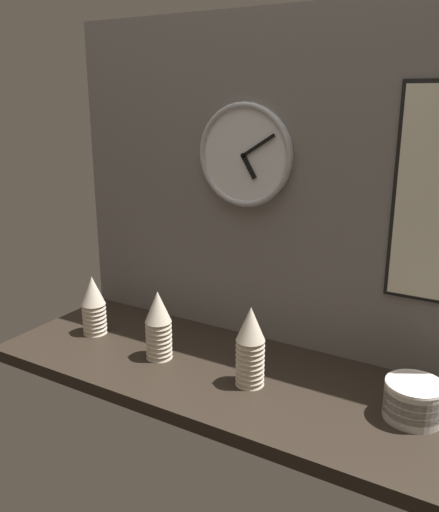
% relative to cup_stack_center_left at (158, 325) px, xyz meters
% --- Properties ---
extents(ground_plane, '(1.60, 0.56, 0.04)m').
position_rel_cup_stack_center_left_xyz_m(ground_plane, '(0.28, 0.05, -0.13)').
color(ground_plane, black).
extents(wall_tiled_back, '(1.60, 0.03, 1.05)m').
position_rel_cup_stack_center_left_xyz_m(wall_tiled_back, '(0.28, 0.31, 0.41)').
color(wall_tiled_back, slate).
rests_on(wall_tiled_back, ground_plane).
extents(cup_stack_center_left, '(0.08, 0.08, 0.22)m').
position_rel_cup_stack_center_left_xyz_m(cup_stack_center_left, '(0.00, 0.00, 0.00)').
color(cup_stack_center_left, beige).
rests_on(cup_stack_center_left, ground_plane).
extents(cup_stack_far_left, '(0.08, 0.08, 0.21)m').
position_rel_cup_stack_center_left_xyz_m(cup_stack_far_left, '(-0.31, 0.03, -0.01)').
color(cup_stack_far_left, beige).
rests_on(cup_stack_far_left, ground_plane).
extents(cup_stack_center_right, '(0.08, 0.08, 0.24)m').
position_rel_cup_stack_center_left_xyz_m(cup_stack_center_right, '(0.32, -0.00, 0.01)').
color(cup_stack_center_right, beige).
rests_on(cup_stack_center_right, ground_plane).
extents(bowl_stack_far_right, '(0.15, 0.15, 0.10)m').
position_rel_cup_stack_center_left_xyz_m(bowl_stack_far_right, '(0.76, 0.06, -0.06)').
color(bowl_stack_far_right, beige).
rests_on(bowl_stack_far_right, ground_plane).
extents(wall_clock, '(0.33, 0.03, 0.33)m').
position_rel_cup_stack_center_left_xyz_m(wall_clock, '(0.15, 0.28, 0.51)').
color(wall_clock, white).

